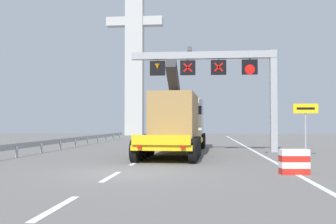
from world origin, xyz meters
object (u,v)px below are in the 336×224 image
Objects in this scene: overhead_lane_gantry at (223,72)px; bridge_pylon_distant at (135,41)px; exit_sign_yellow at (306,117)px; crash_barrier_striped at (294,162)px; heavy_haul_truck_yellow at (180,121)px.

overhead_lane_gantry is 40.19m from bridge_pylon_distant.
exit_sign_yellow is 8.22m from crash_barrier_striped.
heavy_haul_truck_yellow is at bearing 164.89° from overhead_lane_gantry.
heavy_haul_truck_yellow is at bearing 113.68° from crash_barrier_striped.
exit_sign_yellow is (7.15, -3.26, 0.20)m from heavy_haul_truck_yellow.
heavy_haul_truck_yellow is 7.86m from exit_sign_yellow.
bridge_pylon_distant reaches higher than heavy_haul_truck_yellow.
heavy_haul_truck_yellow is 13.57× the size of crash_barrier_striped.
bridge_pylon_distant is (-14.22, 47.18, 14.59)m from crash_barrier_striped.
exit_sign_yellow is 2.81× the size of crash_barrier_striped.
exit_sign_yellow is 44.72m from bridge_pylon_distant.
exit_sign_yellow is at bearing -24.50° from heavy_haul_truck_yellow.
overhead_lane_gantry is 4.18m from heavy_haul_truck_yellow.
overhead_lane_gantry is 8.95× the size of crash_barrier_striped.
heavy_haul_truck_yellow is at bearing 155.50° from exit_sign_yellow.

